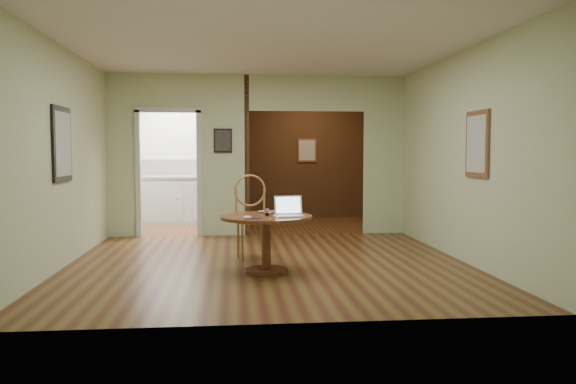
{
  "coord_description": "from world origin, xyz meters",
  "views": [
    {
      "loc": [
        -0.44,
        -6.98,
        1.4
      ],
      "look_at": [
        0.23,
        -0.2,
        0.92
      ],
      "focal_mm": 35.0,
      "sensor_mm": 36.0,
      "label": 1
    }
  ],
  "objects": [
    {
      "name": "dining_table",
      "position": [
        -0.06,
        -0.52,
        0.5
      ],
      "size": [
        1.07,
        1.07,
        0.67
      ],
      "rotation": [
        0.0,
        0.0,
        0.19
      ],
      "color": "brown",
      "rests_on": "ground"
    },
    {
      "name": "wine_glass",
      "position": [
        -0.05,
        -0.55,
        0.71
      ],
      "size": [
        0.08,
        0.08,
        0.09
      ],
      "primitive_type": null,
      "color": "white",
      "rests_on": "dining_table"
    },
    {
      "name": "closed_laptop",
      "position": [
        0.03,
        -0.28,
        0.68
      ],
      "size": [
        0.34,
        0.23,
        0.03
      ],
      "primitive_type": "imported",
      "rotation": [
        0.0,
        0.0,
        -0.07
      ],
      "color": "#BABBBF",
      "rests_on": "dining_table"
    },
    {
      "name": "grocery_bag",
      "position": [
        -0.89,
        4.2,
        1.1
      ],
      "size": [
        0.35,
        0.31,
        0.32
      ],
      "primitive_type": "ellipsoid",
      "rotation": [
        0.0,
        0.0,
        -0.11
      ],
      "color": "#BBAE89",
      "rests_on": "kitchen_cabinet"
    },
    {
      "name": "room_shell",
      "position": [
        -0.47,
        3.1,
        1.29
      ],
      "size": [
        5.2,
        7.5,
        5.0
      ],
      "color": "silver",
      "rests_on": "ground"
    },
    {
      "name": "chair",
      "position": [
        -0.2,
        0.39,
        0.62
      ],
      "size": [
        0.53,
        0.53,
        1.11
      ],
      "rotation": [
        0.0,
        0.0,
        0.15
      ],
      "color": "olive",
      "rests_on": "ground"
    },
    {
      "name": "mouse",
      "position": [
        -0.28,
        -0.87,
        0.69
      ],
      "size": [
        0.11,
        0.08,
        0.04
      ],
      "primitive_type": "ellipsoid",
      "rotation": [
        0.0,
        0.0,
        0.25
      ],
      "color": "white",
      "rests_on": "dining_table"
    },
    {
      "name": "pen",
      "position": [
        -0.2,
        -0.81,
        0.67
      ],
      "size": [
        0.15,
        0.05,
        0.01
      ],
      "primitive_type": "cylinder",
      "rotation": [
        0.0,
        1.57,
        0.27
      ],
      "color": "navy",
      "rests_on": "dining_table"
    },
    {
      "name": "floor",
      "position": [
        0.0,
        0.0,
        0.0
      ],
      "size": [
        5.0,
        5.0,
        0.0
      ],
      "primitive_type": "plane",
      "color": "#4A2315",
      "rests_on": "ground"
    },
    {
      "name": "open_laptop",
      "position": [
        0.2,
        -0.6,
        0.73
      ],
      "size": [
        0.36,
        0.33,
        0.23
      ],
      "rotation": [
        0.0,
        0.0,
        0.16
      ],
      "color": "white",
      "rests_on": "dining_table"
    },
    {
      "name": "kitchen_cabinet",
      "position": [
        -1.35,
        4.2,
        0.47
      ],
      "size": [
        2.06,
        0.6,
        0.94
      ],
      "color": "silver",
      "rests_on": "ground"
    }
  ]
}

